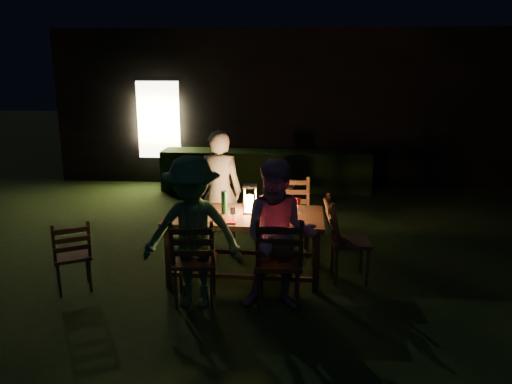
# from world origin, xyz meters

# --- Properties ---
(garden_envelope) EXTENTS (40.00, 40.00, 3.20)m
(garden_envelope) POSITION_xyz_m (-0.01, 6.15, 1.58)
(garden_envelope) COLOR black
(garden_envelope) RESTS_ON ground
(dining_table) EXTENTS (1.87, 0.96, 0.77)m
(dining_table) POSITION_xyz_m (-0.49, -0.53, 0.70)
(dining_table) COLOR #482C18
(dining_table) RESTS_ON ground
(chair_near_left) EXTENTS (0.49, 0.53, 1.02)m
(chair_near_left) POSITION_xyz_m (-0.95, -1.29, 0.31)
(chair_near_left) COLOR #482C18
(chair_near_left) RESTS_ON ground
(chair_near_right) EXTENTS (0.49, 0.53, 1.07)m
(chair_near_right) POSITION_xyz_m (-0.05, -1.31, 0.32)
(chair_near_right) COLOR #482C18
(chair_near_right) RESTS_ON ground
(chair_far_left) EXTENTS (0.47, 0.51, 1.04)m
(chair_far_left) POSITION_xyz_m (-0.92, 0.25, 0.31)
(chair_far_left) COLOR #482C18
(chair_far_left) RESTS_ON ground
(chair_far_right) EXTENTS (0.49, 0.53, 1.05)m
(chair_far_right) POSITION_xyz_m (0.08, 0.23, 0.32)
(chair_far_right) COLOR #482C18
(chair_far_right) RESTS_ON ground
(chair_end) EXTENTS (0.52, 0.49, 1.04)m
(chair_end) POSITION_xyz_m (0.74, -0.55, 0.31)
(chair_end) COLOR #482C18
(chair_end) RESTS_ON ground
(chair_spare) EXTENTS (0.56, 0.57, 0.89)m
(chair_spare) POSITION_xyz_m (-2.39, -1.10, 0.27)
(chair_spare) COLOR #482C18
(chair_spare) RESTS_ON ground
(person_house_side) EXTENTS (0.62, 0.41, 1.67)m
(person_house_side) POSITION_xyz_m (-0.92, 0.30, 0.83)
(person_house_side) COLOR beige
(person_house_side) RESTS_ON ground
(person_opp_right) EXTENTS (0.79, 0.62, 1.60)m
(person_opp_right) POSITION_xyz_m (-0.05, -1.36, 0.80)
(person_opp_right) COLOR #C889A8
(person_opp_right) RESTS_ON ground
(person_opp_left) EXTENTS (1.06, 0.62, 1.62)m
(person_opp_left) POSITION_xyz_m (-0.95, -1.34, 0.81)
(person_opp_left) COLOR #356B3D
(person_opp_left) RESTS_ON ground
(lantern) EXTENTS (0.16, 0.16, 0.35)m
(lantern) POSITION_xyz_m (-0.44, -0.48, 0.93)
(lantern) COLOR white
(lantern) RESTS_ON dining_table
(plate_far_left) EXTENTS (0.25, 0.25, 0.01)m
(plate_far_left) POSITION_xyz_m (-1.03, -0.30, 0.78)
(plate_far_left) COLOR white
(plate_far_left) RESTS_ON dining_table
(plate_near_left) EXTENTS (0.25, 0.25, 0.01)m
(plate_near_left) POSITION_xyz_m (-1.04, -0.74, 0.78)
(plate_near_left) COLOR white
(plate_near_left) RESTS_ON dining_table
(plate_far_right) EXTENTS (0.25, 0.25, 0.01)m
(plate_far_right) POSITION_xyz_m (-0.03, -0.32, 0.78)
(plate_far_right) COLOR white
(plate_far_right) RESTS_ON dining_table
(plate_near_right) EXTENTS (0.25, 0.25, 0.01)m
(plate_near_right) POSITION_xyz_m (-0.04, -0.76, 0.78)
(plate_near_right) COLOR white
(plate_near_right) RESTS_ON dining_table
(wineglass_a) EXTENTS (0.06, 0.06, 0.18)m
(wineglass_a) POSITION_xyz_m (-0.78, -0.24, 0.86)
(wineglass_a) COLOR #59070F
(wineglass_a) RESTS_ON dining_table
(wineglass_b) EXTENTS (0.06, 0.06, 0.18)m
(wineglass_b) POSITION_xyz_m (-1.21, -0.63, 0.86)
(wineglass_b) COLOR #59070F
(wineglass_b) RESTS_ON dining_table
(wineglass_c) EXTENTS (0.06, 0.06, 0.18)m
(wineglass_c) POSITION_xyz_m (-0.19, -0.81, 0.86)
(wineglass_c) COLOR #59070F
(wineglass_c) RESTS_ON dining_table
(wineglass_d) EXTENTS (0.06, 0.06, 0.18)m
(wineglass_d) POSITION_xyz_m (0.14, -0.36, 0.86)
(wineglass_d) COLOR #59070F
(wineglass_d) RESTS_ON dining_table
(wineglass_e) EXTENTS (0.06, 0.06, 0.18)m
(wineglass_e) POSITION_xyz_m (-0.59, -0.82, 0.86)
(wineglass_e) COLOR silver
(wineglass_e) RESTS_ON dining_table
(bottle_table) EXTENTS (0.07, 0.07, 0.28)m
(bottle_table) POSITION_xyz_m (-0.74, -0.52, 0.91)
(bottle_table) COLOR #0F471E
(bottle_table) RESTS_ON dining_table
(napkin_left) EXTENTS (0.18, 0.14, 0.01)m
(napkin_left) POSITION_xyz_m (-0.64, -0.84, 0.78)
(napkin_left) COLOR red
(napkin_left) RESTS_ON dining_table
(napkin_right) EXTENTS (0.18, 0.14, 0.01)m
(napkin_right) POSITION_xyz_m (0.06, -0.84, 0.78)
(napkin_right) COLOR red
(napkin_right) RESTS_ON dining_table
(phone) EXTENTS (0.14, 0.07, 0.01)m
(phone) POSITION_xyz_m (-1.11, -0.81, 0.78)
(phone) COLOR black
(phone) RESTS_ON dining_table
(side_table) EXTENTS (0.49, 0.49, 0.66)m
(side_table) POSITION_xyz_m (-0.15, 1.43, 0.58)
(side_table) COLOR olive
(side_table) RESTS_ON ground
(ice_bucket) EXTENTS (0.30, 0.30, 0.22)m
(ice_bucket) POSITION_xyz_m (-0.15, 1.43, 0.77)
(ice_bucket) COLOR #A5A8AD
(ice_bucket) RESTS_ON side_table
(bottle_bucket_a) EXTENTS (0.07, 0.07, 0.32)m
(bottle_bucket_a) POSITION_xyz_m (-0.20, 1.39, 0.82)
(bottle_bucket_a) COLOR #0F471E
(bottle_bucket_a) RESTS_ON side_table
(bottle_bucket_b) EXTENTS (0.07, 0.07, 0.32)m
(bottle_bucket_b) POSITION_xyz_m (-0.10, 1.47, 0.82)
(bottle_bucket_b) COLOR #0F471E
(bottle_bucket_b) RESTS_ON side_table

